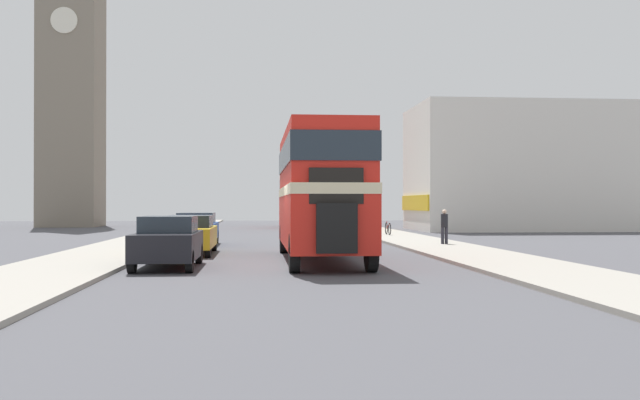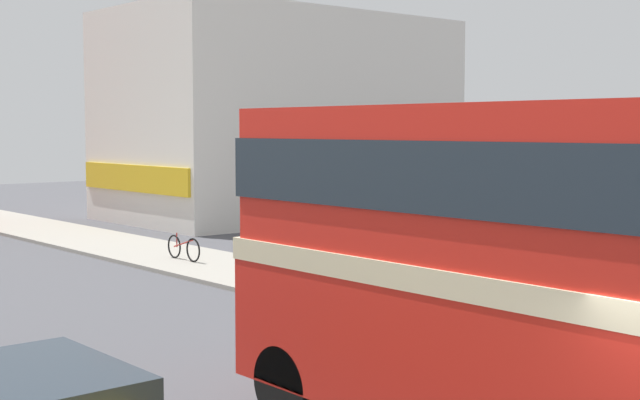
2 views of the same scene
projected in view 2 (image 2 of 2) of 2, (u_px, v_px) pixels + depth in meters
The scene contains 4 objects.
double_decker_bus at pixel (594, 265), 9.60m from camera, with size 2.46×10.18×4.30m.
pedestrian_walking at pixel (449, 267), 19.49m from camera, with size 0.31×0.31×1.55m.
bicycle_on_pavement at pixel (184, 248), 26.37m from camera, with size 0.05×1.76×0.78m.
shop_building_block at pixel (282, 117), 40.91m from camera, with size 15.31×8.85×9.07m.
Camera 2 is at (-7.46, -3.37, 4.03)m, focal length 50.00 mm.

